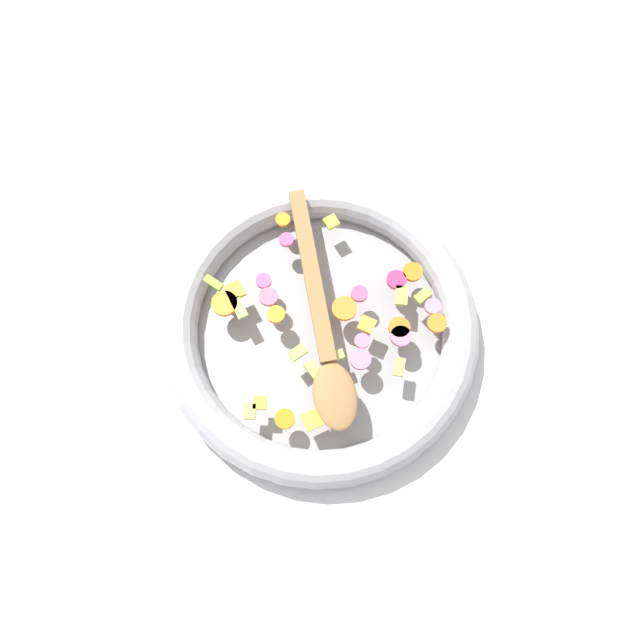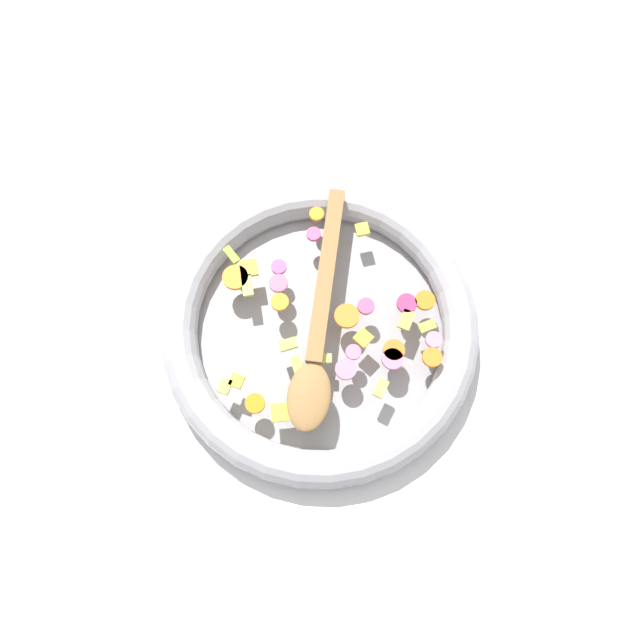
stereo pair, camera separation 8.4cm
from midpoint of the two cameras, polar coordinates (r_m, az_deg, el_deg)
name	(u,v)px [view 1 (the left image)]	position (r m, az deg, el deg)	size (l,w,h in m)	color
ground_plane	(320,331)	(0.89, -2.68, -1.45)	(4.00, 4.00, 0.00)	silver
skillet	(320,327)	(0.86, -2.75, -1.01)	(0.44, 0.44, 0.05)	gray
chopped_vegetables	(331,317)	(0.84, -1.83, -0.15)	(0.34, 0.31, 0.01)	orange
wooden_spoon	(322,330)	(0.82, -2.67, -1.31)	(0.17, 0.33, 0.01)	olive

